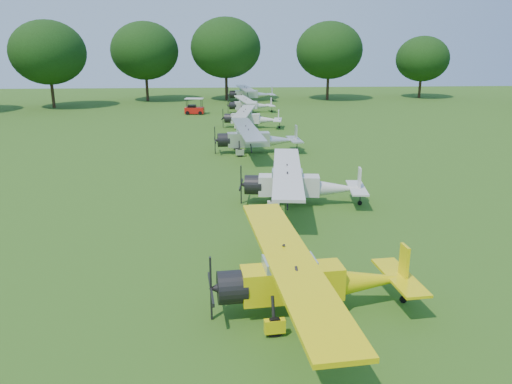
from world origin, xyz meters
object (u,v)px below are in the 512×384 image
aircraft_5 (250,117)px  aircraft_7 (250,93)px  aircraft_3 (298,182)px  aircraft_6 (249,104)px  aircraft_2 (308,276)px  golf_cart (194,109)px  aircraft_4 (255,137)px

aircraft_5 → aircraft_7: size_ratio=0.87×
aircraft_3 → aircraft_6: bearing=97.6°
aircraft_2 → aircraft_6: (0.67, 51.32, -0.19)m
aircraft_2 → golf_cart: 50.74m
aircraft_6 → golf_cart: bearing=-179.8°
aircraft_4 → aircraft_5: bearing=84.7°
aircraft_2 → aircraft_5: size_ratio=1.12×
aircraft_3 → aircraft_4: aircraft_4 is taller
aircraft_4 → aircraft_7: bearing=83.5°
aircraft_7 → aircraft_6: bearing=-99.2°
aircraft_4 → aircraft_6: 25.17m
aircraft_3 → golf_cart: size_ratio=4.53×
aircraft_3 → aircraft_4: (-1.61, 14.20, 0.03)m
aircraft_2 → golf_cart: aircraft_2 is taller
aircraft_3 → aircraft_2: bearing=-90.3°
aircraft_5 → golf_cart: 13.16m
aircraft_6 → golf_cart: (-7.26, -1.02, -0.46)m
aircraft_3 → aircraft_7: bearing=96.5°
aircraft_5 → aircraft_7: (1.32, 25.16, 0.17)m
aircraft_6 → aircraft_7: aircraft_7 is taller
aircraft_3 → aircraft_6: aircraft_3 is taller
aircraft_3 → golf_cart: bearing=108.4°
aircraft_5 → aircraft_7: 25.20m
aircraft_4 → aircraft_6: (0.83, 25.16, -0.21)m
aircraft_4 → golf_cart: size_ratio=4.62×
aircraft_6 → aircraft_2: bearing=-98.5°
aircraft_3 → aircraft_7: aircraft_7 is taller
aircraft_3 → aircraft_5: aircraft_3 is taller
aircraft_2 → aircraft_6: aircraft_2 is taller
aircraft_6 → aircraft_7: (0.76, 12.83, 0.22)m
aircraft_5 → golf_cart: (-6.70, 11.31, -0.51)m
aircraft_3 → golf_cart: (-8.04, 38.34, -0.64)m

